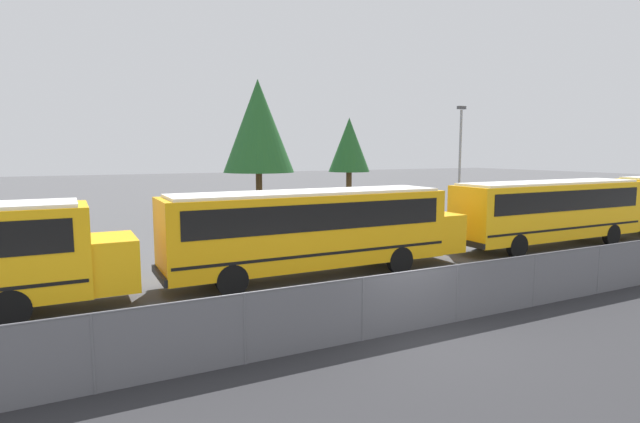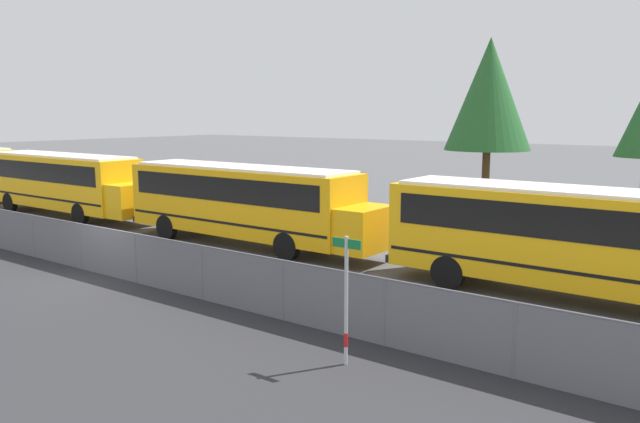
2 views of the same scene
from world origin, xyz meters
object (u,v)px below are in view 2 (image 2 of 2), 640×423
school_bus_2 (245,198)px  tree_1 (489,95)px  street_sign (346,297)px  school_bus_3 (583,235)px  school_bus_1 (64,179)px

school_bus_2 → tree_1: 17.06m
school_bus_2 → street_sign: 12.69m
tree_1 → school_bus_3: bearing=-60.0°
school_bus_1 → school_bus_2: 12.66m
school_bus_3 → tree_1: tree_1 is taller
school_bus_1 → school_bus_2: bearing=0.9°
school_bus_2 → tree_1: tree_1 is taller
tree_1 → school_bus_2: bearing=-102.8°
school_bus_1 → school_bus_3: same height
school_bus_1 → tree_1: 23.46m
school_bus_3 → street_sign: 8.20m
school_bus_1 → school_bus_3: bearing=0.5°
school_bus_2 → tree_1: (3.65, 16.06, 4.43)m
school_bus_3 → school_bus_2: bearing=-179.8°
school_bus_3 → street_sign: bearing=-110.0°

